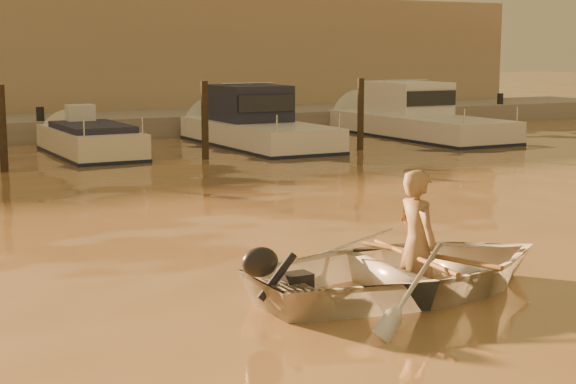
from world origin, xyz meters
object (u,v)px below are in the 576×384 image
dinghy (409,269)px  moored_boat_3 (90,147)px  person (417,244)px  moored_boat_4 (258,125)px  moored_boat_5 (418,118)px

dinghy → moored_boat_3: (0.38, 14.99, -0.05)m
dinghy → moored_boat_3: bearing=-1.8°
person → moored_boat_3: bearing=-1.4°
person → moored_boat_4: bearing=-19.6°
dinghy → person: bearing=-90.0°
moored_boat_4 → moored_boat_5: (5.73, 0.00, 0.00)m
person → moored_boat_4: size_ratio=0.24×
moored_boat_3 → moored_boat_4: size_ratio=0.75×
person → dinghy: bearing=90.0°
person → moored_boat_4: moored_boat_4 is taller
dinghy → moored_boat_4: size_ratio=0.54×
dinghy → person: 0.30m
dinghy → moored_boat_5: 18.63m
dinghy → person: (0.10, 0.00, 0.29)m
person → moored_boat_3: size_ratio=0.32×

